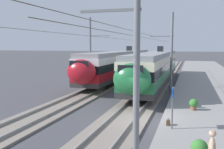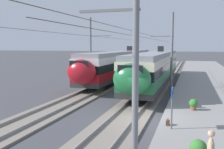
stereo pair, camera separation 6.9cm
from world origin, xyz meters
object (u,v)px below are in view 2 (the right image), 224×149
train_far_track (122,63)px  potted_plant_by_shelter (198,149)px  handbag_near_sign (168,123)px  catenary_mast_west (132,61)px  platform_sign (172,99)px  catenary_mast_far_side (92,50)px  train_near_platform (156,66)px  catenary_mast_mid (170,51)px  potted_plant_platform_edge (194,104)px

train_far_track → potted_plant_by_shelter: size_ratio=34.88×
train_far_track → handbag_near_sign: size_ratio=72.33×
catenary_mast_west → potted_plant_by_shelter: 4.06m
catenary_mast_west → platform_sign: bearing=-16.3°
catenary_mast_far_side → handbag_near_sign: bearing=-145.3°
platform_sign → potted_plant_by_shelter: 3.83m
catenary_mast_far_side → potted_plant_by_shelter: (-19.08, -11.88, -3.32)m
train_near_platform → handbag_near_sign: (-15.80, -2.80, -1.73)m
train_near_platform → platform_sign: (-16.37, -3.03, -0.30)m
train_near_platform → train_far_track: size_ratio=0.91×
platform_sign → train_far_track: bearing=21.7°
catenary_mast_west → handbag_near_sign: (4.58, -0.95, -3.55)m
catenary_mast_west → catenary_mast_mid: (16.97, -0.00, 0.02)m
catenary_mast_west → potted_plant_platform_edge: catenary_mast_west is taller
catenary_mast_mid → handbag_near_sign: bearing=-175.6°
catenary_mast_mid → potted_plant_platform_edge: (-8.60, -2.26, -3.28)m
train_near_platform → handbag_near_sign: train_near_platform is taller
train_near_platform → catenary_mast_mid: bearing=-151.4°
catenary_mast_far_side → potted_plant_by_shelter: size_ratio=49.70×
potted_plant_platform_edge → potted_plant_by_shelter: (-7.81, -0.13, 0.04)m
catenary_mast_west → catenary_mast_far_side: catenary_mast_far_side is taller
train_near_platform → handbag_near_sign: size_ratio=65.85×
catenary_mast_west → platform_sign: catenary_mast_west is taller
catenary_mast_mid → handbag_near_sign: (-12.39, -0.94, -3.57)m
catenary_mast_west → platform_sign: (4.01, -1.18, -2.12)m
catenary_mast_mid → catenary_mast_far_side: size_ratio=1.00×
train_near_platform → catenary_mast_far_side: (-0.75, 7.62, 1.92)m
handbag_near_sign → potted_plant_by_shelter: bearing=-160.2°
catenary_mast_far_side → potted_plant_platform_edge: 16.62m
train_near_platform → handbag_near_sign: bearing=-169.9°
train_far_track → potted_plant_platform_edge: bearing=-150.5°
catenary_mast_far_side → handbag_near_sign: catenary_mast_far_side is taller
catenary_mast_mid → platform_sign: (-12.96, -1.17, -2.14)m
catenary_mast_far_side → potted_plant_platform_edge: size_ratio=54.32×
potted_plant_by_shelter → catenary_mast_west: bearing=103.1°
train_near_platform → potted_plant_platform_edge: size_ratio=34.71×
catenary_mast_far_side → platform_sign: catenary_mast_far_side is taller
catenary_mast_mid → catenary_mast_west: bearing=180.0°
handbag_near_sign → train_near_platform: bearing=10.1°
catenary_mast_west → potted_plant_platform_edge: (8.37, -2.27, -3.26)m
train_near_platform → train_far_track: bearing=48.3°
train_near_platform → catenary_mast_west: (-20.39, -1.85, 1.82)m
catenary_mast_mid → potted_plant_platform_edge: size_ratio=54.32×
platform_sign → handbag_near_sign: platform_sign is taller
catenary_mast_far_side → platform_sign: bearing=-145.7°
catenary_mast_far_side → handbag_near_sign: size_ratio=103.06×
catenary_mast_mid → handbag_near_sign: size_ratio=103.06×
catenary_mast_mid → platform_sign: catenary_mast_mid is taller
platform_sign → catenary_mast_mid: bearing=5.2°
train_far_track → catenary_mast_west: size_ratio=0.70×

